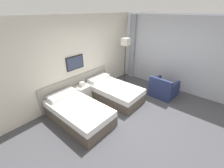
{
  "coord_description": "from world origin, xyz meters",
  "views": [
    {
      "loc": [
        -3.09,
        -1.87,
        2.82
      ],
      "look_at": [
        0.21,
        0.94,
        0.63
      ],
      "focal_mm": 24.0,
      "sensor_mm": 36.0,
      "label": 1
    }
  ],
  "objects_px": {
    "floor_lamp": "(126,45)",
    "armchair": "(163,89)",
    "bed_near_window": "(113,92)",
    "nightstand": "(83,93)",
    "bed_near_door": "(78,112)"
  },
  "relations": [
    {
      "from": "nightstand",
      "to": "floor_lamp",
      "type": "xyz_separation_m",
      "value": [
        2.05,
        -0.23,
        1.3
      ]
    },
    {
      "from": "floor_lamp",
      "to": "nightstand",
      "type": "bearing_deg",
      "value": 173.53
    },
    {
      "from": "bed_near_door",
      "to": "nightstand",
      "type": "height_order",
      "value": "nightstand"
    },
    {
      "from": "nightstand",
      "to": "armchair",
      "type": "height_order",
      "value": "armchair"
    },
    {
      "from": "bed_near_door",
      "to": "floor_lamp",
      "type": "xyz_separation_m",
      "value": [
        2.81,
        0.47,
        1.33
      ]
    },
    {
      "from": "bed_near_window",
      "to": "nightstand",
      "type": "height_order",
      "value": "nightstand"
    },
    {
      "from": "bed_near_window",
      "to": "nightstand",
      "type": "xyz_separation_m",
      "value": [
        -0.76,
        0.71,
        0.02
      ]
    },
    {
      "from": "armchair",
      "to": "nightstand",
      "type": "bearing_deg",
      "value": 50.39
    },
    {
      "from": "bed_near_window",
      "to": "floor_lamp",
      "type": "xyz_separation_m",
      "value": [
        1.29,
        0.47,
        1.33
      ]
    },
    {
      "from": "bed_near_window",
      "to": "armchair",
      "type": "height_order",
      "value": "armchair"
    },
    {
      "from": "floor_lamp",
      "to": "armchair",
      "type": "bearing_deg",
      "value": -89.3
    },
    {
      "from": "nightstand",
      "to": "bed_near_door",
      "type": "bearing_deg",
      "value": -137.15
    },
    {
      "from": "nightstand",
      "to": "bed_near_window",
      "type": "bearing_deg",
      "value": -42.85
    },
    {
      "from": "bed_near_door",
      "to": "bed_near_window",
      "type": "xyz_separation_m",
      "value": [
        1.52,
        0.0,
        0.0
      ]
    },
    {
      "from": "armchair",
      "to": "floor_lamp",
      "type": "bearing_deg",
      "value": 4.38
    }
  ]
}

